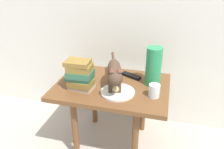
{
  "coord_description": "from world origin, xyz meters",
  "views": [
    {
      "loc": [
        0.35,
        -1.34,
        1.27
      ],
      "look_at": [
        0.0,
        0.0,
        0.59
      ],
      "focal_mm": 36.57,
      "sensor_mm": 36.0,
      "label": 1
    }
  ],
  "objects_px": {
    "plate": "(118,92)",
    "cat": "(114,72)",
    "candle_jar": "(154,91)",
    "green_vase": "(153,66)",
    "tv_remote": "(131,76)",
    "bread_roll": "(116,87)",
    "book_stack": "(80,75)",
    "side_table": "(112,94)"
  },
  "relations": [
    {
      "from": "plate",
      "to": "cat",
      "type": "bearing_deg",
      "value": 131.26
    },
    {
      "from": "cat",
      "to": "candle_jar",
      "type": "distance_m",
      "value": 0.28
    },
    {
      "from": "plate",
      "to": "candle_jar",
      "type": "distance_m",
      "value": 0.23
    },
    {
      "from": "green_vase",
      "to": "tv_remote",
      "type": "distance_m",
      "value": 0.21
    },
    {
      "from": "bread_roll",
      "to": "candle_jar",
      "type": "distance_m",
      "value": 0.24
    },
    {
      "from": "cat",
      "to": "book_stack",
      "type": "relative_size",
      "value": 2.28
    },
    {
      "from": "green_vase",
      "to": "bread_roll",
      "type": "bearing_deg",
      "value": -140.08
    },
    {
      "from": "plate",
      "to": "candle_jar",
      "type": "height_order",
      "value": "candle_jar"
    },
    {
      "from": "side_table",
      "to": "book_stack",
      "type": "relative_size",
      "value": 3.83
    },
    {
      "from": "tv_remote",
      "to": "bread_roll",
      "type": "bearing_deg",
      "value": -76.62
    },
    {
      "from": "side_table",
      "to": "bread_roll",
      "type": "bearing_deg",
      "value": -61.01
    },
    {
      "from": "plate",
      "to": "cat",
      "type": "distance_m",
      "value": 0.13
    },
    {
      "from": "bread_roll",
      "to": "green_vase",
      "type": "distance_m",
      "value": 0.3
    },
    {
      "from": "plate",
      "to": "candle_jar",
      "type": "xyz_separation_m",
      "value": [
        0.23,
        0.02,
        0.03
      ]
    },
    {
      "from": "plate",
      "to": "bread_roll",
      "type": "distance_m",
      "value": 0.03
    },
    {
      "from": "side_table",
      "to": "plate",
      "type": "bearing_deg",
      "value": -56.99
    },
    {
      "from": "green_vase",
      "to": "candle_jar",
      "type": "height_order",
      "value": "green_vase"
    },
    {
      "from": "book_stack",
      "to": "candle_jar",
      "type": "height_order",
      "value": "book_stack"
    },
    {
      "from": "plate",
      "to": "tv_remote",
      "type": "relative_size",
      "value": 1.49
    },
    {
      "from": "cat",
      "to": "tv_remote",
      "type": "bearing_deg",
      "value": 70.96
    },
    {
      "from": "plate",
      "to": "book_stack",
      "type": "relative_size",
      "value": 1.1
    },
    {
      "from": "book_stack",
      "to": "cat",
      "type": "bearing_deg",
      "value": 9.53
    },
    {
      "from": "side_table",
      "to": "green_vase",
      "type": "height_order",
      "value": "green_vase"
    },
    {
      "from": "candle_jar",
      "to": "tv_remote",
      "type": "bearing_deg",
      "value": 128.7
    },
    {
      "from": "plate",
      "to": "cat",
      "type": "xyz_separation_m",
      "value": [
        -0.03,
        0.04,
        0.13
      ]
    },
    {
      "from": "cat",
      "to": "tv_remote",
      "type": "xyz_separation_m",
      "value": [
        0.07,
        0.22,
        -0.12
      ]
    },
    {
      "from": "cat",
      "to": "tv_remote",
      "type": "relative_size",
      "value": 3.1
    },
    {
      "from": "book_stack",
      "to": "tv_remote",
      "type": "height_order",
      "value": "book_stack"
    },
    {
      "from": "cat",
      "to": "candle_jar",
      "type": "xyz_separation_m",
      "value": [
        0.26,
        -0.02,
        -0.09
      ]
    },
    {
      "from": "book_stack",
      "to": "candle_jar",
      "type": "relative_size",
      "value": 2.4
    },
    {
      "from": "side_table",
      "to": "cat",
      "type": "xyz_separation_m",
      "value": [
        0.03,
        -0.06,
        0.2
      ]
    },
    {
      "from": "tv_remote",
      "to": "plate",
      "type": "bearing_deg",
      "value": -74.05
    },
    {
      "from": "plate",
      "to": "book_stack",
      "type": "distance_m",
      "value": 0.27
    },
    {
      "from": "green_vase",
      "to": "side_table",
      "type": "bearing_deg",
      "value": -162.35
    },
    {
      "from": "side_table",
      "to": "tv_remote",
      "type": "relative_size",
      "value": 5.2
    },
    {
      "from": "cat",
      "to": "green_vase",
      "type": "distance_m",
      "value": 0.28
    },
    {
      "from": "candle_jar",
      "to": "side_table",
      "type": "bearing_deg",
      "value": 164.42
    },
    {
      "from": "cat",
      "to": "candle_jar",
      "type": "height_order",
      "value": "cat"
    },
    {
      "from": "plate",
      "to": "green_vase",
      "type": "bearing_deg",
      "value": 41.88
    },
    {
      "from": "cat",
      "to": "book_stack",
      "type": "bearing_deg",
      "value": -170.47
    },
    {
      "from": "candle_jar",
      "to": "tv_remote",
      "type": "relative_size",
      "value": 0.57
    },
    {
      "from": "bread_roll",
      "to": "tv_remote",
      "type": "xyz_separation_m",
      "value": [
        0.05,
        0.25,
        -0.03
      ]
    }
  ]
}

